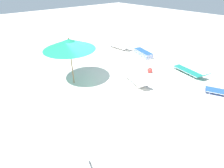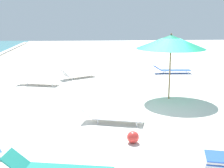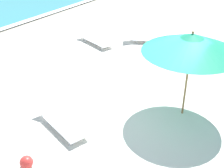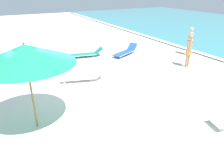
% 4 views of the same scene
% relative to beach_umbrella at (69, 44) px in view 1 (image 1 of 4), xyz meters
% --- Properties ---
extents(ground_plane, '(60.00, 60.00, 0.16)m').
position_rel_beach_umbrella_xyz_m(ground_plane, '(-0.96, 0.74, -2.43)').
color(ground_plane, silver).
extents(beach_umbrella, '(2.78, 2.78, 2.69)m').
position_rel_beach_umbrella_xyz_m(beach_umbrella, '(0.00, 0.00, 0.00)').
color(beach_umbrella, olive).
rests_on(beach_umbrella, ground_plane).
extents(lounger_stack, '(1.09, 1.98, 0.41)m').
position_rel_beach_umbrella_xyz_m(lounger_stack, '(-6.38, -0.10, -2.14)').
color(lounger_stack, blue).
rests_on(lounger_stack, ground_plane).
extents(sun_lounger_under_umbrella, '(1.14, 2.13, 0.53)m').
position_rel_beach_umbrella_xyz_m(sun_lounger_under_umbrella, '(-2.72, 2.60, -2.13)').
color(sun_lounger_under_umbrella, white).
rests_on(sun_lounger_under_umbrella, ground_plane).
extents(sun_lounger_mid_beach_solo, '(1.05, 2.41, 0.53)m').
position_rel_beach_umbrella_xyz_m(sun_lounger_mid_beach_solo, '(-6.17, 4.00, -2.14)').
color(sun_lounger_mid_beach_solo, '#1E8475').
rests_on(sun_lounger_mid_beach_solo, ground_plane).
extents(sun_lounger_mid_beach_pair_a, '(0.84, 2.25, 0.56)m').
position_rel_beach_umbrella_xyz_m(sun_lounger_mid_beach_pair_a, '(-6.11, -2.45, -2.13)').
color(sun_lounger_mid_beach_pair_a, white).
rests_on(sun_lounger_mid_beach_pair_a, ground_plane).
extents(beach_ball, '(0.33, 0.33, 0.33)m').
position_rel_beach_umbrella_xyz_m(beach_ball, '(-4.42, 2.14, -2.18)').
color(beach_ball, red).
rests_on(beach_ball, ground_plane).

